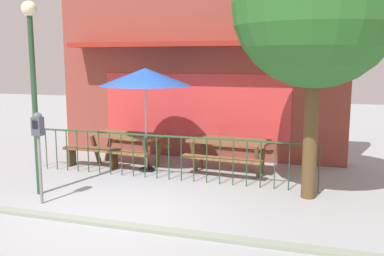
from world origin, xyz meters
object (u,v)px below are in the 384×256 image
object	(u,v)px
picnic_table_left	(127,140)
patio_umbrella	(145,77)
street_lamp	(33,69)
street_tree	(316,4)
picnic_table_right	(228,146)
parking_meter_near	(38,134)
patio_bench	(92,153)

from	to	relation	value
picnic_table_left	patio_umbrella	distance (m)	1.73
patio_umbrella	street_lamp	size ratio (longest dim) A/B	0.66
street_tree	street_lamp	xyz separation A→B (m)	(-4.95, -1.34, -1.13)
picnic_table_right	parking_meter_near	xyz separation A→B (m)	(-2.73, -3.10, 0.67)
picnic_table_left	parking_meter_near	bearing A→B (deg)	-93.75
picnic_table_left	street_tree	size ratio (longest dim) A/B	0.39
parking_meter_near	picnic_table_left	bearing A→B (deg)	86.25
picnic_table_left	picnic_table_right	bearing A→B (deg)	0.71
street_tree	street_lamp	bearing A→B (deg)	-164.85
picnic_table_right	patio_bench	bearing A→B (deg)	-171.27
patio_bench	street_tree	world-z (taller)	street_tree
patio_umbrella	street_lamp	distance (m)	2.58
picnic_table_right	street_tree	xyz separation A→B (m)	(1.83, -1.30, 2.91)
picnic_table_left	picnic_table_right	distance (m)	2.53
picnic_table_left	street_lamp	distance (m)	3.21
patio_bench	parking_meter_near	bearing A→B (deg)	-79.11
street_tree	patio_umbrella	bearing A→B (deg)	166.30
parking_meter_near	street_tree	distance (m)	5.39
patio_umbrella	patio_bench	size ratio (longest dim) A/B	1.68
patio_umbrella	picnic_table_left	bearing A→B (deg)	151.18
patio_umbrella	street_tree	bearing A→B (deg)	-13.70
picnic_table_left	patio_bench	world-z (taller)	picnic_table_left
picnic_table_left	street_lamp	world-z (taller)	street_lamp
picnic_table_right	patio_bench	world-z (taller)	picnic_table_right
street_tree	picnic_table_right	bearing A→B (deg)	144.65
picnic_table_right	street_lamp	xyz separation A→B (m)	(-3.12, -2.64, 1.78)
picnic_table_left	street_tree	world-z (taller)	street_tree
patio_umbrella	street_lamp	xyz separation A→B (m)	(-1.27, -2.24, 0.22)
picnic_table_left	street_lamp	xyz separation A→B (m)	(-0.59, -2.61, 1.78)
parking_meter_near	street_lamp	xyz separation A→B (m)	(-0.39, 0.46, 1.11)
picnic_table_left	parking_meter_near	world-z (taller)	parking_meter_near
street_tree	street_lamp	distance (m)	5.26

